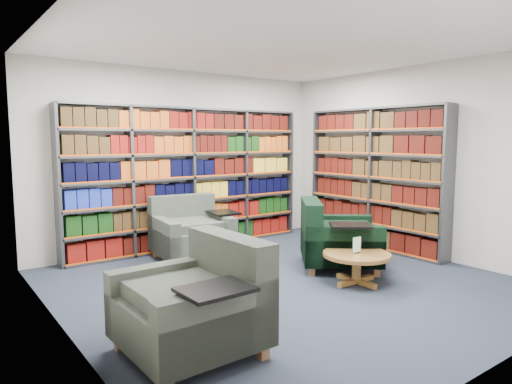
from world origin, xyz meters
TOP-DOWN VIEW (x-y plane):
  - room_shell at (0.00, 0.00)m, footprint 5.02×5.02m
  - bookshelf_back at (0.00, 2.34)m, footprint 4.00×0.28m
  - bookshelf_right at (2.34, 0.60)m, footprint 0.28×2.50m
  - chair_teal_left at (-0.37, 1.72)m, footprint 1.22×1.09m
  - chair_green_right at (0.96, 0.16)m, footprint 1.40×1.41m
  - chair_teal_front at (-1.70, -0.94)m, footprint 1.03×1.20m
  - coffee_table at (0.67, -0.52)m, footprint 0.80×0.80m

SIDE VIEW (x-z plane):
  - coffee_table at x=0.67m, z-range 0.02..0.58m
  - chair_teal_left at x=-0.37m, z-range -0.09..0.81m
  - chair_green_right at x=0.96m, z-range -0.09..0.82m
  - chair_teal_front at x=-1.70m, z-range -0.09..0.84m
  - bookshelf_back at x=0.00m, z-range 0.00..2.20m
  - bookshelf_right at x=2.34m, z-range 0.00..2.20m
  - room_shell at x=0.00m, z-range -0.01..2.81m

